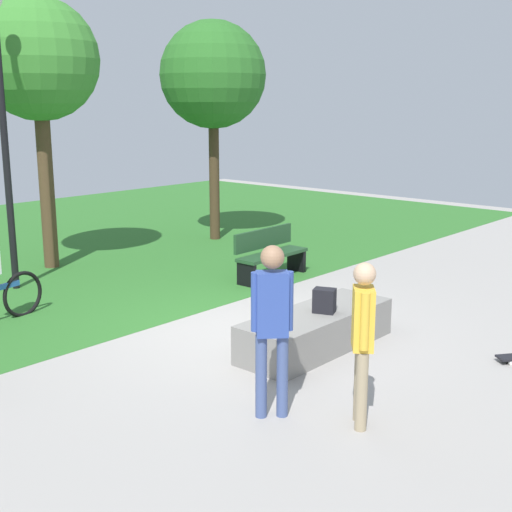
% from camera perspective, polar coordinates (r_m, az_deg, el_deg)
% --- Properties ---
extents(ground_plane, '(28.00, 28.00, 0.00)m').
position_cam_1_polar(ground_plane, '(9.87, -1.47, -6.19)').
color(ground_plane, '#9E9993').
extents(concrete_ledge, '(2.39, 0.85, 0.51)m').
position_cam_1_polar(concrete_ledge, '(9.12, 5.06, -6.17)').
color(concrete_ledge, gray).
rests_on(concrete_ledge, ground_plane).
extents(backpack_on_ledge, '(0.29, 0.33, 0.32)m').
position_cam_1_polar(backpack_on_ledge, '(8.98, 5.73, -3.73)').
color(backpack_on_ledge, black).
rests_on(backpack_on_ledge, concrete_ledge).
extents(skater_performing_trick, '(0.38, 0.35, 1.69)m').
position_cam_1_polar(skater_performing_trick, '(6.84, 8.90, -6.30)').
color(skater_performing_trick, tan).
rests_on(skater_performing_trick, ground_plane).
extents(skater_watching, '(0.37, 0.37, 1.82)m').
position_cam_1_polar(skater_watching, '(6.92, 1.35, -5.14)').
color(skater_watching, '#3F5184').
rests_on(skater_watching, ground_plane).
extents(park_bench_far_right, '(1.61, 0.51, 0.91)m').
position_cam_1_polar(park_bench_far_right, '(12.63, 1.15, 0.29)').
color(park_bench_far_right, '#1E4223').
rests_on(park_bench_far_right, ground_plane).
extents(tree_broad_elm, '(2.43, 2.43, 5.02)m').
position_cam_1_polar(tree_broad_elm, '(16.08, -3.62, 14.78)').
color(tree_broad_elm, '#42301E').
rests_on(tree_broad_elm, grass_lawn).
extents(tree_leaning_ash, '(2.29, 2.29, 5.13)m').
position_cam_1_polar(tree_leaning_ash, '(13.83, -17.74, 15.19)').
color(tree_leaning_ash, '#4C3823').
rests_on(tree_leaning_ash, grass_lawn).
extents(lamp_post, '(0.28, 0.28, 4.95)m').
position_cam_1_polar(lamp_post, '(12.35, -20.40, 10.78)').
color(lamp_post, black).
rests_on(lamp_post, ground_plane).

